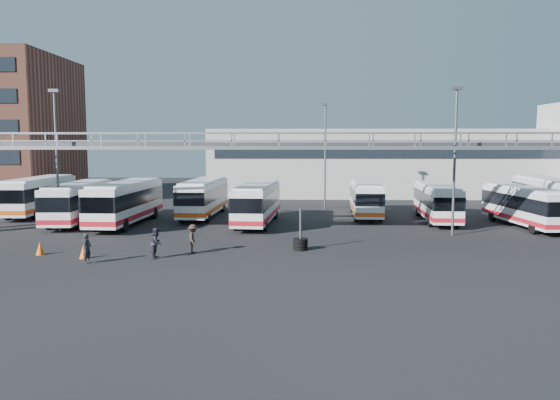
{
  "coord_description": "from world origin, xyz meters",
  "views": [
    {
      "loc": [
        0.95,
        -30.7,
        6.41
      ],
      "look_at": [
        0.04,
        6.0,
        2.57
      ],
      "focal_mm": 35.0,
      "sensor_mm": 36.0,
      "label": 1
    }
  ],
  "objects_px": {
    "light_pole_back": "(325,150)",
    "bus_2": "(126,201)",
    "pedestrian_a": "(87,248)",
    "bus_9": "(546,195)",
    "bus_0": "(39,194)",
    "bus_8": "(525,205)",
    "bus_1": "(79,201)",
    "tire_stack": "(300,243)",
    "bus_7": "(437,201)",
    "pedestrian_c": "(193,239)",
    "bus_3": "(203,196)",
    "cone_right": "(40,248)",
    "light_pole_left": "(57,153)",
    "cone_left": "(84,252)",
    "bus_4": "(257,202)",
    "bus_6": "(366,197)",
    "pedestrian_b": "(157,243)",
    "light_pole_mid": "(455,153)"
  },
  "relations": [
    {
      "from": "light_pole_back",
      "to": "pedestrian_a",
      "type": "bearing_deg",
      "value": -120.08
    },
    {
      "from": "bus_7",
      "to": "pedestrian_c",
      "type": "distance_m",
      "value": 22.19
    },
    {
      "from": "pedestrian_b",
      "to": "cone_right",
      "type": "height_order",
      "value": "pedestrian_b"
    },
    {
      "from": "bus_8",
      "to": "bus_9",
      "type": "xyz_separation_m",
      "value": [
        4.42,
        6.18,
        0.17
      ]
    },
    {
      "from": "bus_6",
      "to": "pedestrian_a",
      "type": "xyz_separation_m",
      "value": [
        -17.36,
        -19.27,
        -0.88
      ]
    },
    {
      "from": "bus_7",
      "to": "tire_stack",
      "type": "relative_size",
      "value": 4.02
    },
    {
      "from": "bus_1",
      "to": "bus_9",
      "type": "relative_size",
      "value": 0.95
    },
    {
      "from": "bus_2",
      "to": "pedestrian_a",
      "type": "height_order",
      "value": "bus_2"
    },
    {
      "from": "cone_left",
      "to": "bus_0",
      "type": "bearing_deg",
      "value": 121.05
    },
    {
      "from": "bus_6",
      "to": "bus_7",
      "type": "distance_m",
      "value": 6.17
    },
    {
      "from": "light_pole_back",
      "to": "bus_8",
      "type": "height_order",
      "value": "light_pole_back"
    },
    {
      "from": "bus_6",
      "to": "pedestrian_b",
      "type": "relative_size",
      "value": 5.89
    },
    {
      "from": "bus_2",
      "to": "bus_9",
      "type": "relative_size",
      "value": 0.99
    },
    {
      "from": "cone_right",
      "to": "bus_2",
      "type": "bearing_deg",
      "value": 83.06
    },
    {
      "from": "light_pole_mid",
      "to": "tire_stack",
      "type": "height_order",
      "value": "light_pole_mid"
    },
    {
      "from": "light_pole_mid",
      "to": "bus_4",
      "type": "relative_size",
      "value": 0.95
    },
    {
      "from": "bus_3",
      "to": "bus_6",
      "type": "xyz_separation_m",
      "value": [
        14.19,
        0.61,
        -0.1
      ]
    },
    {
      "from": "bus_4",
      "to": "light_pole_left",
      "type": "bearing_deg",
      "value": -159.08
    },
    {
      "from": "light_pole_mid",
      "to": "cone_right",
      "type": "height_order",
      "value": "light_pole_mid"
    },
    {
      "from": "bus_0",
      "to": "bus_1",
      "type": "bearing_deg",
      "value": -43.68
    },
    {
      "from": "bus_1",
      "to": "tire_stack",
      "type": "height_order",
      "value": "bus_1"
    },
    {
      "from": "light_pole_back",
      "to": "pedestrian_b",
      "type": "height_order",
      "value": "light_pole_back"
    },
    {
      "from": "bus_6",
      "to": "bus_3",
      "type": "bearing_deg",
      "value": -174.1
    },
    {
      "from": "pedestrian_c",
      "to": "cone_left",
      "type": "height_order",
      "value": "pedestrian_c"
    },
    {
      "from": "cone_right",
      "to": "bus_1",
      "type": "bearing_deg",
      "value": 101.96
    },
    {
      "from": "bus_8",
      "to": "bus_9",
      "type": "bearing_deg",
      "value": 49.6
    },
    {
      "from": "bus_1",
      "to": "bus_6",
      "type": "distance_m",
      "value": 24.03
    },
    {
      "from": "bus_1",
      "to": "pedestrian_a",
      "type": "xyz_separation_m",
      "value": [
        6.21,
        -14.58,
        -0.99
      ]
    },
    {
      "from": "bus_6",
      "to": "pedestrian_a",
      "type": "distance_m",
      "value": 25.95
    },
    {
      "from": "light_pole_back",
      "to": "pedestrian_a",
      "type": "xyz_separation_m",
      "value": [
        -14.07,
        -24.28,
        -4.92
      ]
    },
    {
      "from": "bus_4",
      "to": "tire_stack",
      "type": "xyz_separation_m",
      "value": [
        3.3,
        -10.43,
        -1.35
      ]
    },
    {
      "from": "bus_3",
      "to": "pedestrian_c",
      "type": "xyz_separation_m",
      "value": [
        1.99,
        -15.81,
        -0.94
      ]
    },
    {
      "from": "light_pole_back",
      "to": "bus_7",
      "type": "bearing_deg",
      "value": -42.39
    },
    {
      "from": "pedestrian_c",
      "to": "bus_1",
      "type": "bearing_deg",
      "value": 34.99
    },
    {
      "from": "light_pole_back",
      "to": "pedestrian_a",
      "type": "relative_size",
      "value": 6.33
    },
    {
      "from": "bus_2",
      "to": "cone_right",
      "type": "relative_size",
      "value": 14.92
    },
    {
      "from": "tire_stack",
      "to": "light_pole_left",
      "type": "bearing_deg",
      "value": 159.92
    },
    {
      "from": "tire_stack",
      "to": "bus_7",
      "type": "bearing_deg",
      "value": 47.55
    },
    {
      "from": "bus_8",
      "to": "pedestrian_a",
      "type": "height_order",
      "value": "bus_8"
    },
    {
      "from": "bus_0",
      "to": "bus_8",
      "type": "distance_m",
      "value": 40.97
    },
    {
      "from": "bus_3",
      "to": "bus_8",
      "type": "relative_size",
      "value": 1.04
    },
    {
      "from": "light_pole_left",
      "to": "bus_1",
      "type": "height_order",
      "value": "light_pole_left"
    },
    {
      "from": "bus_0",
      "to": "light_pole_back",
      "type": "bearing_deg",
      "value": 8.8
    },
    {
      "from": "light_pole_back",
      "to": "bus_2",
      "type": "distance_m",
      "value": 19.67
    },
    {
      "from": "bus_3",
      "to": "bus_6",
      "type": "height_order",
      "value": "bus_3"
    },
    {
      "from": "light_pole_left",
      "to": "cone_left",
      "type": "distance_m",
      "value": 11.76
    },
    {
      "from": "bus_3",
      "to": "cone_left",
      "type": "bearing_deg",
      "value": -99.61
    },
    {
      "from": "pedestrian_a",
      "to": "bus_9",
      "type": "bearing_deg",
      "value": -50.33
    },
    {
      "from": "bus_9",
      "to": "cone_right",
      "type": "height_order",
      "value": "bus_9"
    },
    {
      "from": "light_pole_mid",
      "to": "bus_1",
      "type": "relative_size",
      "value": 0.95
    }
  ]
}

